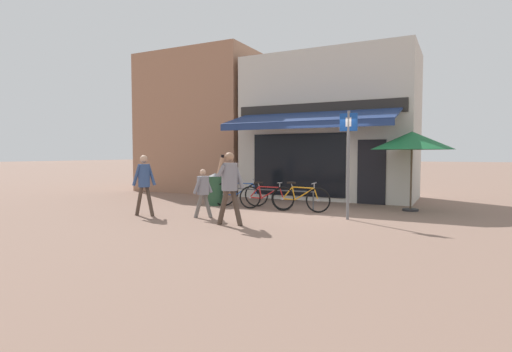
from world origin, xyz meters
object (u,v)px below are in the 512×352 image
Objects in this scene: bicycle_orange at (300,198)px; litter_bin at (215,189)px; bicycle_red at (266,197)px; cafe_parasol at (412,141)px; pedestrian_child at (203,188)px; bicycle_blue at (240,194)px; pedestrian_adult at (230,181)px; parking_sign at (348,154)px; pedestrian_second_adult at (144,179)px.

bicycle_orange is 1.69× the size of litter_bin.
cafe_parasol is at bearing 12.85° from bicycle_red.
pedestrian_child is 6.07m from cafe_parasol.
bicycle_blue is 0.85m from litter_bin.
pedestrian_adult reaches higher than litter_bin.
bicycle_red is 0.63× the size of parking_sign.
pedestrian_second_adult is at bearing -141.09° from bicycle_red.
bicycle_red is at bearing -32.84° from bicycle_blue.
litter_bin is (-2.93, 0.14, 0.13)m from bicycle_orange.
bicycle_blue is 1.04m from bicycle_red.
litter_bin reaches higher than bicycle_orange.
pedestrian_child is (-1.85, -2.11, 0.38)m from bicycle_orange.
bicycle_red is 1.86m from litter_bin.
parking_sign is (4.46, -0.85, 1.13)m from litter_bin.
pedestrian_second_adult is (-1.32, -2.82, 0.60)m from bicycle_blue.
bicycle_orange is (2.09, -0.26, -0.01)m from bicycle_blue.
bicycle_orange is at bearing -2.68° from litter_bin.
parking_sign reaches higher than pedestrian_second_adult.
pedestrian_second_adult is 0.71× the size of cafe_parasol.
pedestrian_child is (-1.17, 0.63, -0.28)m from pedestrian_adult.
pedestrian_adult is 1.35m from pedestrian_child.
bicycle_blue is 3.18m from pedestrian_second_adult.
pedestrian_adult is 3.07m from parking_sign.
bicycle_red is 1.05× the size of pedestrian_second_adult.
cafe_parasol is at bearing -117.40° from pedestrian_adult.
pedestrian_second_adult is 7.53m from cafe_parasol.
bicycle_blue is 0.98× the size of bicycle_orange.
cafe_parasol is at bearing 24.97° from bicycle_orange.
litter_bin is at bearing 168.05° from bicycle_blue.
pedestrian_second_adult reaches higher than pedestrian_child.
bicycle_blue is at bearing -164.68° from cafe_parasol.
bicycle_blue is 2.41m from pedestrian_child.
bicycle_blue is 1.00× the size of bicycle_red.
pedestrian_adult is (0.39, -2.78, 0.67)m from bicycle_red.
pedestrian_adult is (-0.68, -2.74, 0.65)m from bicycle_orange.
pedestrian_child is (-0.78, -2.15, 0.39)m from bicycle_red.
litter_bin is (-0.84, -0.12, 0.12)m from bicycle_blue.
pedestrian_child is 1.24× the size of litter_bin.
pedestrian_second_adult reaches higher than litter_bin.
pedestrian_second_adult is 5.32m from parking_sign.
pedestrian_second_adult is at bearing -100.20° from litter_bin.
pedestrian_child is at bearing -118.98° from bicycle_red.
parking_sign is (4.95, 1.85, 0.65)m from pedestrian_second_adult.
parking_sign is 2.65m from cafe_parasol.
pedestrian_child reaches higher than litter_bin.
litter_bin is (-1.08, 2.25, -0.24)m from pedestrian_child.
bicycle_red is 4.47m from cafe_parasol.
pedestrian_child is (0.24, -2.37, 0.36)m from bicycle_blue.
pedestrian_second_adult reaches higher than bicycle_blue.
bicycle_orange is 4.31m from pedestrian_second_adult.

